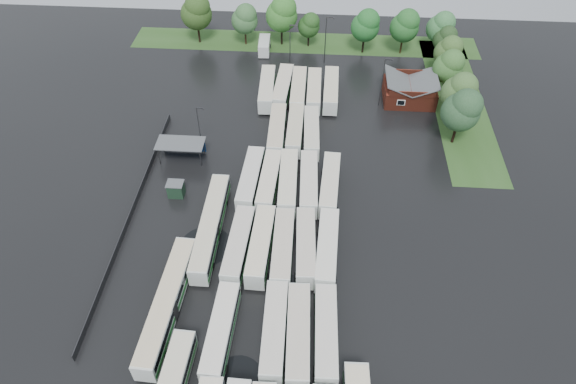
{
  "coord_description": "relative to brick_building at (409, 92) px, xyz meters",
  "views": [
    {
      "loc": [
        6.08,
        -45.51,
        58.75
      ],
      "look_at": [
        2.0,
        12.0,
        2.5
      ],
      "focal_mm": 32.0,
      "sensor_mm": 36.0,
      "label": 1
    }
  ],
  "objects": [
    {
      "name": "tree_north_2",
      "position": [
        -26.95,
        20.89,
        5.72
      ],
      "size": [
        7.12,
        7.12,
        11.79
      ],
      "color": "black",
      "rests_on": "ground"
    },
    {
      "name": "grass_strip_north",
      "position": [
        -22.0,
        22.03,
        -1.86
      ],
      "size": [
        80.0,
        10.0,
        0.01
      ],
      "primitive_type": "cube",
      "color": "#2A4E1C",
      "rests_on": "ground"
    },
    {
      "name": "bus_r5c3",
      "position": [
        -18.91,
        -0.98,
        0.08
      ],
      "size": [
        2.81,
        12.75,
        3.54
      ],
      "rotation": [
        0.0,
        0.0,
        0.01
      ],
      "color": "silver",
      "rests_on": "ground"
    },
    {
      "name": "bus_r5c1",
      "position": [
        -25.14,
        -0.49,
        0.18
      ],
      "size": [
        3.5,
        13.47,
        3.71
      ],
      "rotation": [
        0.0,
        0.0,
        -0.05
      ],
      "color": "silver",
      "rests_on": "ground"
    },
    {
      "name": "bus_r2c0",
      "position": [
        -28.3,
        -41.74,
        0.14
      ],
      "size": [
        3.37,
        13.22,
        3.65
      ],
      "rotation": [
        0.0,
        0.0,
        -0.05
      ],
      "color": "silver",
      "rests_on": "ground"
    },
    {
      "name": "bus_r2c3",
      "position": [
        -18.72,
        -41.23,
        0.1
      ],
      "size": [
        3.34,
        12.95,
        3.57
      ],
      "rotation": [
        0.0,
        0.0,
        0.05
      ],
      "color": "silver",
      "rests_on": "ground"
    },
    {
      "name": "tree_north_0",
      "position": [
        -46.19,
        20.54,
        5.64
      ],
      "size": [
        7.05,
        7.05,
        11.67
      ],
      "color": "black",
      "rests_on": "ground"
    },
    {
      "name": "tree_east_3",
      "position": [
        8.28,
        9.19,
        4.24
      ],
      "size": [
        5.73,
        5.73,
        9.49
      ],
      "color": "black",
      "rests_on": "ground"
    },
    {
      "name": "tree_north_5",
      "position": [
        0.19,
        18.65,
        4.9
      ],
      "size": [
        6.35,
        6.35,
        10.52
      ],
      "color": "#312210",
      "rests_on": "ground"
    },
    {
      "name": "bus_r4c1",
      "position": [
        -25.13,
        -14.66,
        0.15
      ],
      "size": [
        3.07,
        13.21,
        3.66
      ],
      "rotation": [
        0.0,
        0.0,
        0.02
      ],
      "color": "silver",
      "rests_on": "ground"
    },
    {
      "name": "minibus",
      "position": [
        -30.77,
        17.15,
        -0.28
      ],
      "size": [
        2.73,
        6.64,
        2.86
      ],
      "rotation": [
        0.0,
        0.0,
        0.04
      ],
      "color": "silver",
      "rests_on": "ground"
    },
    {
      "name": "bus_r4c3",
      "position": [
        -18.92,
        -14.61,
        0.08
      ],
      "size": [
        3.19,
        12.78,
        3.53
      ],
      "rotation": [
        0.0,
        0.0,
        0.04
      ],
      "color": "silver",
      "rests_on": "ground"
    },
    {
      "name": "tree_east_0",
      "position": [
        6.95,
        -13.18,
        5.37
      ],
      "size": [
        6.79,
        6.79,
        11.25
      ],
      "color": "black",
      "rests_on": "ground"
    },
    {
      "name": "lamp_post_back_e",
      "position": [
        -16.96,
        13.05,
        4.41
      ],
      "size": [
        1.67,
        0.32,
        10.82
      ],
      "color": "#2D2D30",
      "rests_on": "ground"
    },
    {
      "name": "bus_r1c0",
      "position": [
        -28.59,
        -55.52,
        0.1
      ],
      "size": [
        3.2,
        12.96,
        3.58
      ],
      "rotation": [
        0.0,
        0.0,
        -0.04
      ],
      "color": "silver",
      "rests_on": "ground"
    },
    {
      "name": "tree_north_4",
      "position": [
        -8.35,
        18.42,
        4.8
      ],
      "size": [
        6.26,
        6.26,
        10.36
      ],
      "color": "black",
      "rests_on": "ground"
    },
    {
      "name": "bus_r1c2",
      "position": [
        -21.97,
        -55.05,
        0.14
      ],
      "size": [
        3.04,
        13.18,
        3.65
      ],
      "rotation": [
        0.0,
        0.0,
        0.02
      ],
      "color": "silver",
      "rests_on": "ground"
    },
    {
      "name": "wash_shed",
      "position": [
        -41.2,
        -20.74,
        1.12
      ],
      "size": [
        8.2,
        4.2,
        3.58
      ],
      "color": "#2D2D30",
      "rests_on": "ground"
    },
    {
      "name": "artic_bus_west_b",
      "position": [
        -32.96,
        -38.31,
        0.14
      ],
      "size": [
        2.83,
        19.52,
        3.62
      ],
      "rotation": [
        0.0,
        0.0,
        -0.0
      ],
      "color": "silver",
      "rests_on": "ground"
    },
    {
      "name": "bus_r5c0",
      "position": [
        -28.31,
        -1.07,
        0.16
      ],
      "size": [
        3.33,
        13.35,
        3.69
      ],
      "rotation": [
        0.0,
        0.0,
        0.04
      ],
      "color": "silver",
      "rests_on": "ground"
    },
    {
      "name": "puddle_3",
      "position": [
        -20.79,
        -46.41,
        -1.86
      ],
      "size": [
        3.33,
        3.33,
        0.01
      ],
      "primitive_type": "cylinder",
      "color": "black",
      "rests_on": "ground"
    },
    {
      "name": "bus_r5c2",
      "position": [
        -22.01,
        -1.11,
        0.15
      ],
      "size": [
        2.87,
        13.18,
        3.66
      ],
      "rotation": [
        0.0,
        0.0,
        0.0
      ],
      "color": "silver",
      "rests_on": "ground"
    },
    {
      "name": "bus_r2c2",
      "position": [
        -21.95,
        -41.79,
        0.14
      ],
      "size": [
        3.0,
        13.15,
        3.65
      ],
      "rotation": [
        0.0,
        0.0,
        0.02
      ],
      "color": "silver",
      "rests_on": "ground"
    },
    {
      "name": "lamp_post_back_w",
      "position": [
        -24.37,
        10.55,
        3.95
      ],
      "size": [
        1.54,
        0.3,
        10.01
      ],
      "color": "#2D2D30",
      "rests_on": "ground"
    },
    {
      "name": "tree_north_3",
      "position": [
        -20.8,
        20.51,
        3.36
      ],
      "size": [
        4.91,
        4.91,
        8.13
      ],
      "color": "black",
      "rests_on": "ground"
    },
    {
      "name": "bus_r4c2",
      "position": [
        -21.9,
        -14.07,
        0.09
      ],
      "size": [
        2.74,
        12.78,
        3.56
      ],
      "rotation": [
        0.0,
        0.0,
        -0.0
      ],
      "color": "silver",
      "rests_on": "ground"
    },
    {
      "name": "tree_east_4",
      "position": [
        8.81,
        16.25,
        3.39
      ],
      "size": [
        4.94,
        4.94,
        8.18
      ],
      "color": "black",
      "rests_on": "ground"
    },
    {
      "name": "bus_r3c2",
      "position": [
        -22.17,
        -28.06,
        0.18
      ],
      "size": [
        3.19,
        13.41,
        3.71
      ],
      "rotation": [
        0.0,
        0.0,
        0.03
      ],
      "color": "silver",
      "rests_on": "ground"
    },
    {
      "name": "bus_r2c4",
      "position": [
        -15.66,
        -41.49,
        0.17
      ],
      "size": [
        3.3,
        13.37,
        3.7
      ],
      "rotation": [
        0.0,
        0.0,
        -0.04
      ],
      "color": "silver",
      "rests_on": "ground"
    },
    {
      "name": "grass_strip_east",
      "position": [
        10.0,
        0.03,
        -1.86
      ],
      "size": [
        10.0,
        50.0,
        0.01
      ],
      "primitive_type": "cube",
      "color": "#2A4E1C",
      "rests_on": "ground"
    },
    {
      "name": "utility_hut",
      "position": [
        -40.2,
        -30.17,
        -0.55
      ],
      "size": [
        2.7,
        2.2,
        2.62
      ],
      "color": "black",
      "rests_on": "ground"
    },
    {
      "name": "ground",
      "position": [
        -24.0,
        -42.77,
        -1.87
      ],
      "size": [
        160.0,
        160.0,
        0.0
      ],
      "primitive_type": "plane",
      "color": "black",
      "rests_on": "ground"
    },
    {
      "name": "bus_r1c3",
      "position": [
        -18.98,
        -55.36,
        0.17
      ],
      "size": [
        3.32,
        13.41,
        3.71
      ],
      "rotation": [
        0.0,
        0.0,
        0.04
      ],
      "color": "silver",
      "rests_on": "ground"
    },
    {
      "name": "bus_r2c1",
      "position": [
        -25.14,
        -41.5,
        0.17
      ],
      "size": [
        3.22,
        13.39,
        3.7
      ],
      "rotation": [
        0.0,
        0.0,
        -0.03
      ],
      "color": "silver",
      "rests_on": "ground"
    },
    {
      "name": "bus_r3c0",
      "position": [
        -28.31,
        -27.7,
        0.15
      ],
      "size": [
        3.32,
        13.26,
        3.66
      ],
      "rotation": [
        0.0,
        0.0,
        -0.04
      ],
      "color": "silver",
      "rests_on": "ground"
    },
    {
      "name": "bus_r1c4",
      "position": [
        -15.6,
        -55.01,
        0.12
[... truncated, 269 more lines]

